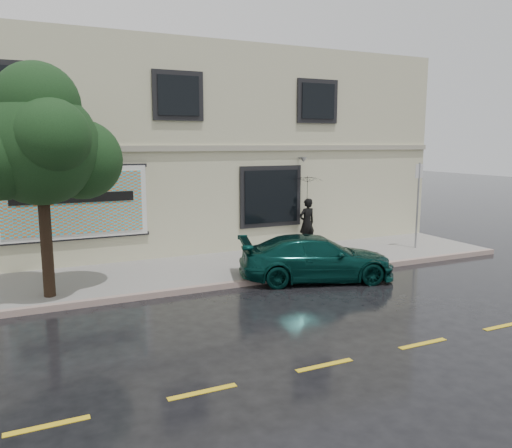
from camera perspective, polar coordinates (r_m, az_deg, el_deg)
name	(u,v)px	position (r m, az deg, el deg)	size (l,w,h in m)	color
ground	(243,306)	(11.84, -1.47, -9.32)	(90.00, 90.00, 0.00)	black
sidewalk	(199,271)	(14.73, -6.54, -5.33)	(20.00, 3.50, 0.15)	gray
curb	(220,286)	(13.14, -4.10, -7.10)	(20.00, 0.18, 0.16)	gray
road_marking	(325,365)	(8.96, 7.84, -15.69)	(19.00, 0.12, 0.01)	gold
building	(150,150)	(19.80, -12.06, 8.28)	(20.00, 8.12, 7.00)	beige
billboard	(74,203)	(15.36, -20.11, 2.28)	(4.30, 0.16, 2.20)	white
car	(316,258)	(13.93, 6.92, -3.88)	(1.88, 4.26, 1.24)	#08332E
pedestrian	(307,223)	(17.49, 5.84, 0.13)	(0.63, 0.41, 1.72)	black
umbrella	(308,187)	(17.34, 5.91, 4.27)	(1.10, 1.10, 0.82)	black
street_tree	(40,148)	(12.50, -23.47, 7.99)	(2.67, 2.67, 4.87)	black
sign_pole	(418,198)	(18.04, 18.01, 2.84)	(0.36, 0.06, 2.95)	gray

